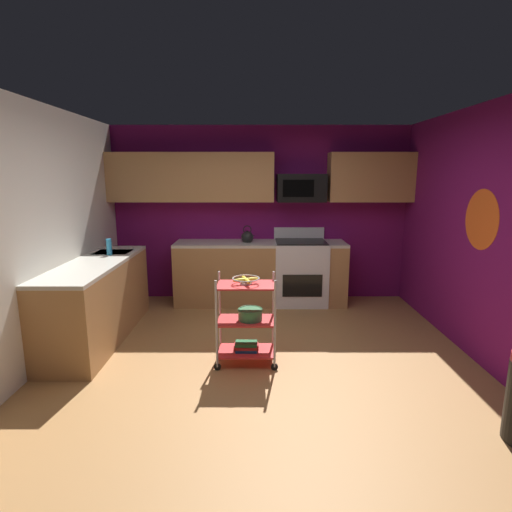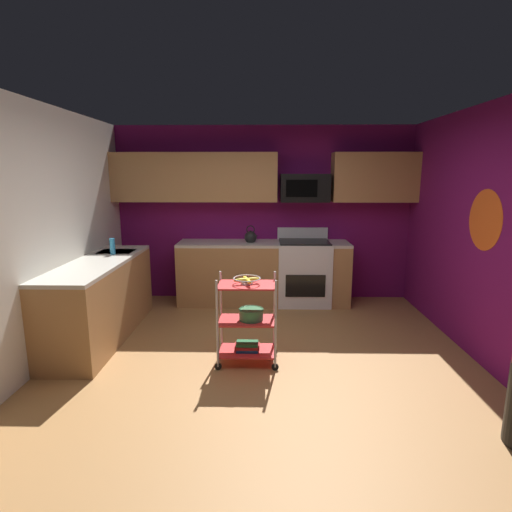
{
  "view_description": "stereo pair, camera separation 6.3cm",
  "coord_description": "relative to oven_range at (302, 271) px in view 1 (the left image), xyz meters",
  "views": [
    {
      "loc": [
        -0.06,
        -3.76,
        1.9
      ],
      "look_at": [
        -0.08,
        0.44,
        1.05
      ],
      "focal_mm": 28.5,
      "sensor_mm": 36.0,
      "label": 1
    },
    {
      "loc": [
        -0.0,
        -3.76,
        1.9
      ],
      "look_at": [
        -0.08,
        0.44,
        1.05
      ],
      "focal_mm": 28.5,
      "sensor_mm": 36.0,
      "label": 2
    }
  ],
  "objects": [
    {
      "name": "wall_left",
      "position": [
        -2.82,
        -2.1,
        0.82
      ],
      "size": [
        0.06,
        4.8,
        2.6
      ],
      "primitive_type": "cube",
      "color": "silver",
      "rests_on": "ground"
    },
    {
      "name": "upper_cabinets",
      "position": [
        -0.72,
        0.13,
        1.37
      ],
      "size": [
        4.4,
        0.33,
        0.7
      ],
      "color": "#B27F4C"
    },
    {
      "name": "mixing_bowl_large",
      "position": [
        -0.71,
        -1.98,
        0.04
      ],
      "size": [
        0.25,
        0.25,
        0.11
      ],
      "color": "#387F4C",
      "rests_on": "rolling_cart"
    },
    {
      "name": "wall_right",
      "position": [
        1.64,
        -2.1,
        0.82
      ],
      "size": [
        0.06,
        4.8,
        2.6
      ],
      "primitive_type": "cube",
      "color": "#6B1156",
      "rests_on": "ground"
    },
    {
      "name": "rolling_cart",
      "position": [
        -0.76,
        -1.98,
        -0.03
      ],
      "size": [
        0.63,
        0.38,
        0.91
      ],
      "color": "silver",
      "rests_on": "ground"
    },
    {
      "name": "fruit_bowl",
      "position": [
        -0.76,
        -1.98,
        0.4
      ],
      "size": [
        0.27,
        0.27,
        0.07
      ],
      "color": "silver",
      "rests_on": "rolling_cart"
    },
    {
      "name": "book_stack",
      "position": [
        -0.76,
        -1.98,
        -0.31
      ],
      "size": [
        0.25,
        0.17,
        0.09
      ],
      "color": "#1E4C8C",
      "rests_on": "rolling_cart"
    },
    {
      "name": "microwave",
      "position": [
        -0.0,
        0.1,
        1.22
      ],
      "size": [
        0.7,
        0.39,
        0.4
      ],
      "color": "black"
    },
    {
      "name": "floor",
      "position": [
        -0.59,
        -2.1,
        -0.5
      ],
      "size": [
        4.4,
        4.8,
        0.04
      ],
      "primitive_type": "cube",
      "color": "#A87542",
      "rests_on": "ground"
    },
    {
      "name": "oven_range",
      "position": [
        0.0,
        0.0,
        0.0
      ],
      "size": [
        0.76,
        0.65,
        1.1
      ],
      "color": "white",
      "rests_on": "ground"
    },
    {
      "name": "counter_run",
      "position": [
        -1.47,
        -0.62,
        -0.01
      ],
      "size": [
        3.45,
        2.68,
        0.92
      ],
      "color": "#B27F4C",
      "rests_on": "ground"
    },
    {
      "name": "dish_soap_bottle",
      "position": [
        -2.46,
        -0.95,
        0.54
      ],
      "size": [
        0.06,
        0.06,
        0.2
      ],
      "primitive_type": "cylinder",
      "color": "#2D8CBF",
      "rests_on": "counter_run"
    },
    {
      "name": "wall_flower_decal",
      "position": [
        1.61,
        -1.8,
        0.97
      ],
      "size": [
        0.0,
        0.61,
        0.61
      ],
      "primitive_type": "cylinder",
      "rotation": [
        0.0,
        1.57,
        0.0
      ],
      "color": "#E5591E"
    },
    {
      "name": "wall_back",
      "position": [
        -0.59,
        0.33,
        0.82
      ],
      "size": [
        4.52,
        0.06,
        2.6
      ],
      "primitive_type": "cube",
      "color": "#6B1156",
      "rests_on": "ground"
    },
    {
      "name": "kettle",
      "position": [
        -0.78,
        -0.0,
        0.52
      ],
      "size": [
        0.21,
        0.18,
        0.26
      ],
      "color": "black",
      "rests_on": "counter_run"
    }
  ]
}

